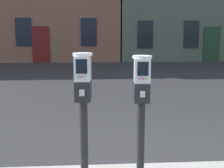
# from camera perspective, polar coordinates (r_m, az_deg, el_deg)

# --- Properties ---
(parking_meter_near_kerb) EXTENTS (0.23, 0.26, 1.50)m
(parking_meter_near_kerb) POSITION_cam_1_polar(r_m,az_deg,el_deg) (3.35, -5.51, -2.05)
(parking_meter_near_kerb) COLOR black
(parking_meter_near_kerb) RESTS_ON sidewalk_slab
(parking_meter_twin_adjacent) EXTENTS (0.23, 0.26, 1.47)m
(parking_meter_twin_adjacent) POSITION_cam_1_polar(r_m,az_deg,el_deg) (3.39, 5.65, -2.27)
(parking_meter_twin_adjacent) COLOR black
(parking_meter_twin_adjacent) RESTS_ON sidewalk_slab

